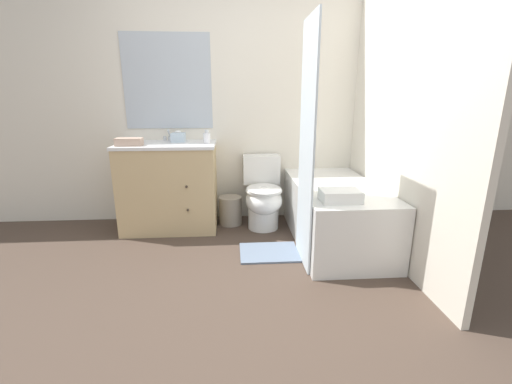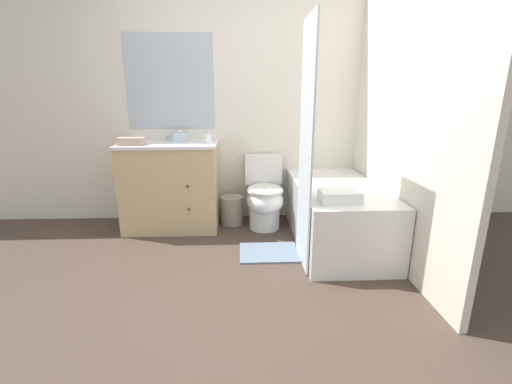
% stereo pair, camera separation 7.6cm
% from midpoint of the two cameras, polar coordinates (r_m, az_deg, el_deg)
% --- Properties ---
extents(ground_plane, '(14.00, 14.00, 0.00)m').
position_cam_midpoint_polar(ground_plane, '(2.50, -2.04, -16.25)').
color(ground_plane, '#47382D').
extents(wall_back, '(8.00, 0.06, 2.50)m').
position_cam_midpoint_polar(wall_back, '(3.71, -3.24, 14.60)').
color(wall_back, silver).
rests_on(wall_back, ground_plane).
extents(wall_right, '(0.05, 2.57, 2.50)m').
position_cam_midpoint_polar(wall_right, '(3.18, 20.73, 13.44)').
color(wall_right, silver).
rests_on(wall_right, ground_plane).
extents(vanity_cabinet, '(0.95, 0.60, 0.88)m').
position_cam_midpoint_polar(vanity_cabinet, '(3.58, -14.79, 1.07)').
color(vanity_cabinet, tan).
rests_on(vanity_cabinet, ground_plane).
extents(sink_faucet, '(0.14, 0.12, 0.12)m').
position_cam_midpoint_polar(sink_faucet, '(3.70, -14.72, 8.83)').
color(sink_faucet, silver).
rests_on(sink_faucet, vanity_cabinet).
extents(toilet, '(0.39, 0.63, 0.72)m').
position_cam_midpoint_polar(toilet, '(3.50, 0.57, -0.70)').
color(toilet, white).
rests_on(toilet, ground_plane).
extents(bathtub, '(0.73, 1.46, 0.55)m').
position_cam_midpoint_polar(bathtub, '(3.27, 12.29, -3.35)').
color(bathtub, white).
rests_on(bathtub, ground_plane).
extents(shower_curtain, '(0.02, 0.49, 1.86)m').
position_cam_midpoint_polar(shower_curtain, '(2.64, 7.61, 7.19)').
color(shower_curtain, silver).
rests_on(shower_curtain, ground_plane).
extents(wastebasket, '(0.24, 0.24, 0.30)m').
position_cam_midpoint_polar(wastebasket, '(3.65, -4.89, -3.07)').
color(wastebasket, gray).
rests_on(wastebasket, ground_plane).
extents(tissue_box, '(0.14, 0.13, 0.11)m').
position_cam_midpoint_polar(tissue_box, '(3.57, -13.43, 8.87)').
color(tissue_box, silver).
rests_on(tissue_box, vanity_cabinet).
extents(soap_dispenser, '(0.07, 0.07, 0.13)m').
position_cam_midpoint_polar(soap_dispenser, '(3.39, -8.84, 8.94)').
color(soap_dispenser, silver).
rests_on(soap_dispenser, vanity_cabinet).
extents(hand_towel_folded, '(0.24, 0.12, 0.07)m').
position_cam_midpoint_polar(hand_towel_folded, '(3.42, -21.01, 7.81)').
color(hand_towel_folded, tan).
rests_on(hand_towel_folded, vanity_cabinet).
extents(bath_towel_folded, '(0.30, 0.21, 0.09)m').
position_cam_midpoint_polar(bath_towel_folded, '(2.68, 13.07, -0.58)').
color(bath_towel_folded, white).
rests_on(bath_towel_folded, bathtub).
extents(bath_mat, '(0.50, 0.39, 0.02)m').
position_cam_midpoint_polar(bath_mat, '(3.03, 1.46, -10.02)').
color(bath_mat, slate).
rests_on(bath_mat, ground_plane).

